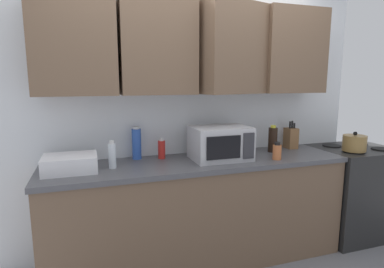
# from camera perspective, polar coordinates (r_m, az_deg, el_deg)

# --- Properties ---
(wall_back_with_cabinets) EXTENTS (3.40, 0.50, 2.60)m
(wall_back_with_cabinets) POSITION_cam_1_polar(r_m,az_deg,el_deg) (2.77, -0.20, 10.00)
(wall_back_with_cabinets) COLOR white
(wall_back_with_cabinets) RESTS_ON ground_plane
(counter_run) EXTENTS (2.53, 0.63, 0.90)m
(counter_run) POSITION_cam_1_polar(r_m,az_deg,el_deg) (2.79, 1.31, -13.78)
(counter_run) COLOR brown
(counter_run) RESTS_ON ground_plane
(stove_range) EXTENTS (0.76, 0.64, 0.91)m
(stove_range) POSITION_cam_1_polar(r_m,az_deg,el_deg) (3.64, 27.02, -9.16)
(stove_range) COLOR black
(stove_range) RESTS_ON ground_plane
(kettle) EXTENTS (0.21, 0.21, 0.18)m
(kettle) POSITION_cam_1_polar(r_m,az_deg,el_deg) (3.30, 27.37, -1.47)
(kettle) COLOR olive
(kettle) RESTS_ON stove_range
(microwave) EXTENTS (0.48, 0.37, 0.28)m
(microwave) POSITION_cam_1_polar(r_m,az_deg,el_deg) (2.67, 5.13, -1.63)
(microwave) COLOR #B7B7BC
(microwave) RESTS_ON counter_run
(dish_rack) EXTENTS (0.38, 0.30, 0.12)m
(dish_rack) POSITION_cam_1_polar(r_m,az_deg,el_deg) (2.49, -21.20, -5.00)
(dish_rack) COLOR silver
(dish_rack) RESTS_ON counter_run
(knife_block) EXTENTS (0.10, 0.12, 0.27)m
(knife_block) POSITION_cam_1_polar(r_m,az_deg,el_deg) (3.25, 17.49, -0.67)
(knife_block) COLOR brown
(knife_block) RESTS_ON counter_run
(bottle_clear_tall) EXTENTS (0.06, 0.06, 0.21)m
(bottle_clear_tall) POSITION_cam_1_polar(r_m,az_deg,el_deg) (2.47, -14.27, -3.78)
(bottle_clear_tall) COLOR silver
(bottle_clear_tall) RESTS_ON counter_run
(bottle_red_sauce) EXTENTS (0.06, 0.06, 0.18)m
(bottle_red_sauce) POSITION_cam_1_polar(r_m,az_deg,el_deg) (2.71, -5.53, -2.75)
(bottle_red_sauce) COLOR red
(bottle_red_sauce) RESTS_ON counter_run
(bottle_blue_cleaner) EXTENTS (0.08, 0.08, 0.28)m
(bottle_blue_cleaner) POSITION_cam_1_polar(r_m,az_deg,el_deg) (2.71, -10.02, -1.70)
(bottle_blue_cleaner) COLOR #2D56B7
(bottle_blue_cleaner) RESTS_ON counter_run
(bottle_spice_jar) EXTENTS (0.07, 0.07, 0.15)m
(bottle_spice_jar) POSITION_cam_1_polar(r_m,az_deg,el_deg) (2.76, 15.16, -3.09)
(bottle_spice_jar) COLOR #BC6638
(bottle_spice_jar) RESTS_ON counter_run
(bottle_soy_dark) EXTENTS (0.08, 0.08, 0.25)m
(bottle_soy_dark) POSITION_cam_1_polar(r_m,az_deg,el_deg) (3.03, 14.42, -0.96)
(bottle_soy_dark) COLOR black
(bottle_soy_dark) RESTS_ON counter_run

